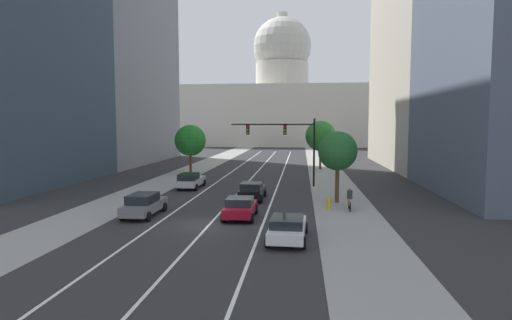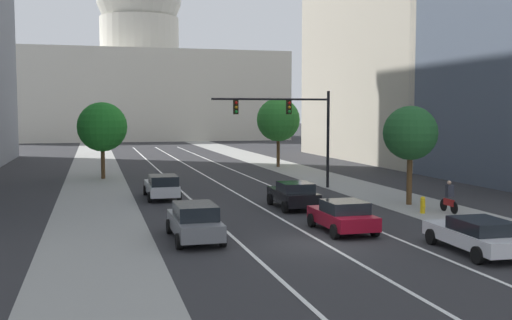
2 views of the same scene
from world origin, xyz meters
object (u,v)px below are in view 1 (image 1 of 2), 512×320
at_px(capitol_building, 282,103).
at_px(car_black, 252,191).
at_px(car_silver, 191,180).
at_px(cyclist, 350,199).
at_px(street_tree_mid_left, 190,140).
at_px(car_white, 288,227).
at_px(street_tree_mid_right, 338,151).
at_px(car_gray, 144,204).
at_px(street_tree_far_right, 321,136).
at_px(car_crimson, 240,207).
at_px(fire_hydrant, 329,203).
at_px(traffic_signal_mast, 288,138).

height_order(capitol_building, car_black, capitol_building).
xyz_separation_m(car_silver, car_black, (6.67, -5.59, -0.02)).
bearing_deg(cyclist, street_tree_mid_left, 40.34).
distance_m(car_white, street_tree_mid_right, 12.54).
xyz_separation_m(car_gray, street_tree_mid_right, (13.58, 6.44, 3.33)).
distance_m(car_silver, street_tree_mid_right, 15.24).
distance_m(car_white, street_tree_far_right, 36.81).
bearing_deg(car_crimson, fire_hydrant, -60.15).
bearing_deg(car_gray, car_crimson, -89.74).
relative_size(car_crimson, fire_hydrant, 4.51).
bearing_deg(cyclist, car_silver, 58.76).
bearing_deg(street_tree_mid_right, car_black, 176.23).
xyz_separation_m(car_crimson, car_black, (-0.00, 6.90, 0.03)).
relative_size(traffic_signal_mast, fire_hydrant, 9.29).
bearing_deg(street_tree_mid_right, car_white, -107.24).
relative_size(capitol_building, street_tree_mid_left, 8.82).
distance_m(cyclist, street_tree_mid_right, 4.54).
xyz_separation_m(car_white, street_tree_mid_left, (-13.35, 30.18, 3.44)).
distance_m(capitol_building, street_tree_mid_right, 90.33).
relative_size(traffic_signal_mast, street_tree_mid_right, 1.48).
bearing_deg(car_gray, traffic_signal_mast, -31.45).
xyz_separation_m(capitol_building, car_black, (1.67, -89.10, -11.44)).
distance_m(car_crimson, street_tree_mid_right, 10.04).
xyz_separation_m(car_silver, street_tree_far_right, (13.33, 18.89, 3.79)).
bearing_deg(street_tree_mid_right, cyclist, -77.74).
distance_m(car_crimson, cyclist, 8.30).
bearing_deg(street_tree_mid_right, street_tree_mid_left, 132.22).
height_order(car_crimson, fire_hydrant, car_crimson).
bearing_deg(street_tree_mid_left, car_gray, -82.41).
bearing_deg(car_black, traffic_signal_mast, -17.12).
relative_size(car_silver, street_tree_mid_left, 0.77).
bearing_deg(car_black, street_tree_far_right, -14.34).
bearing_deg(car_crimson, car_white, -146.91).
distance_m(car_crimson, fire_hydrant, 7.03).
relative_size(car_crimson, traffic_signal_mast, 0.49).
xyz_separation_m(cyclist, street_tree_mid_right, (-0.67, 3.06, 3.28)).
relative_size(capitol_building, car_black, 12.32).
bearing_deg(car_gray, street_tree_far_right, -22.71).
distance_m(car_black, fire_hydrant, 6.97).
relative_size(car_crimson, street_tree_mid_left, 0.67).
bearing_deg(car_crimson, car_gray, 89.75).
bearing_deg(capitol_building, cyclist, -84.30).
distance_m(fire_hydrant, street_tree_mid_left, 27.18).
distance_m(car_crimson, traffic_signal_mast, 15.86).
bearing_deg(traffic_signal_mast, street_tree_mid_right, -63.75).
bearing_deg(fire_hydrant, car_gray, -164.60).
height_order(fire_hydrant, cyclist, cyclist).
bearing_deg(street_tree_mid_left, fire_hydrant, -53.29).
relative_size(car_black, street_tree_mid_right, 0.77).
distance_m(capitol_building, car_black, 89.85).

